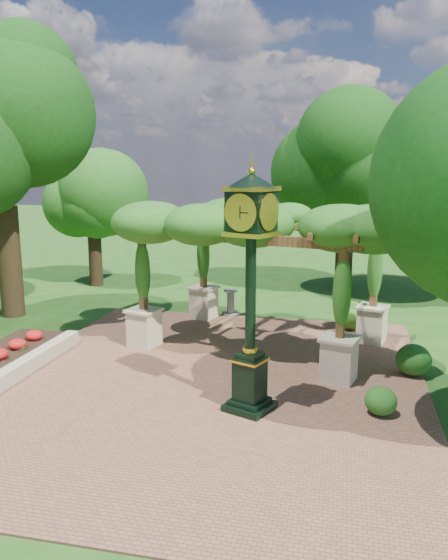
# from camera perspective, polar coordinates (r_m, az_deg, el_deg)

# --- Properties ---
(ground) EXTENTS (120.00, 120.00, 0.00)m
(ground) POSITION_cam_1_polar(r_m,az_deg,el_deg) (12.32, -2.60, -12.37)
(ground) COLOR #1E4714
(ground) RESTS_ON ground
(brick_plaza) EXTENTS (10.00, 12.00, 0.04)m
(brick_plaza) POSITION_cam_1_polar(r_m,az_deg,el_deg) (13.20, -1.45, -10.59)
(brick_plaza) COLOR brown
(brick_plaza) RESTS_ON ground
(border_wall) EXTENTS (0.35, 5.00, 0.40)m
(border_wall) POSITION_cam_1_polar(r_m,az_deg,el_deg) (14.48, -20.12, -8.53)
(border_wall) COLOR #C6B793
(border_wall) RESTS_ON ground
(pedestal_clock) EXTENTS (1.27, 1.27, 4.98)m
(pedestal_clock) POSITION_cam_1_polar(r_m,az_deg,el_deg) (10.88, 2.81, 0.85)
(pedestal_clock) COLOR black
(pedestal_clock) RESTS_ON brick_plaza
(pergola) EXTENTS (7.39, 5.65, 4.12)m
(pergola) POSITION_cam_1_polar(r_m,az_deg,el_deg) (15.22, 3.86, 5.41)
(pergola) COLOR beige
(pergola) RESTS_ON brick_plaza
(sundial) EXTENTS (0.64, 0.64, 0.90)m
(sundial) POSITION_cam_1_polar(r_m,az_deg,el_deg) (18.93, 0.70, -2.56)
(sundial) COLOR gray
(sundial) RESTS_ON ground
(shrub_front) EXTENTS (0.82, 0.82, 0.59)m
(shrub_front) POSITION_cam_1_polar(r_m,az_deg,el_deg) (11.86, 16.07, -12.04)
(shrub_front) COLOR #255D1A
(shrub_front) RESTS_ON brick_plaza
(shrub_mid) EXTENTS (0.99, 0.99, 0.77)m
(shrub_mid) POSITION_cam_1_polar(r_m,az_deg,el_deg) (14.22, 19.18, -7.88)
(shrub_mid) COLOR #1F5417
(shrub_mid) RESTS_ON brick_plaza
(shrub_back) EXTENTS (1.05, 1.05, 0.89)m
(shrub_back) POSITION_cam_1_polar(r_m,az_deg,el_deg) (17.62, 13.17, -3.63)
(shrub_back) COLOR #30651D
(shrub_back) RESTS_ON brick_plaza
(tree_west_far) EXTENTS (3.38, 3.38, 6.41)m
(tree_west_far) POSITION_cam_1_polar(r_m,az_deg,el_deg) (24.09, -13.64, 9.73)
(tree_west_far) COLOR #311F13
(tree_west_far) RESTS_ON ground
(tree_north) EXTENTS (3.81, 3.81, 7.39)m
(tree_north) POSITION_cam_1_polar(r_m,az_deg,el_deg) (22.89, 12.82, 11.36)
(tree_north) COLOR #312113
(tree_north) RESTS_ON ground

